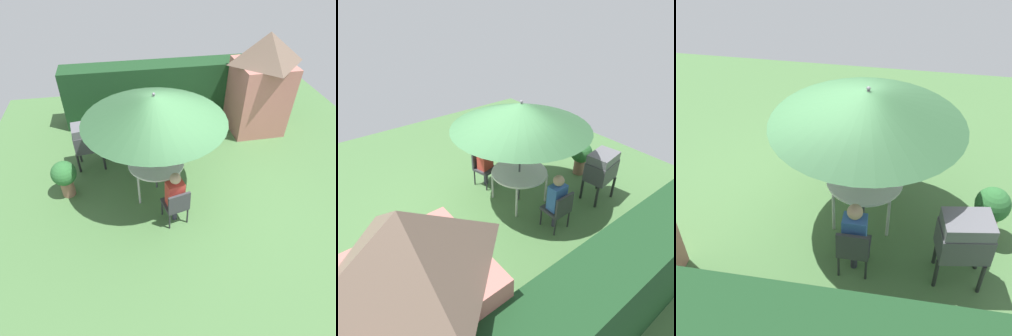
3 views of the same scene
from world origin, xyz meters
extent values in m
plane|color=#47703D|center=(0.00, 0.00, 0.00)|extent=(11.00, 11.00, 0.00)
cube|color=#193D1E|center=(0.00, 3.50, 0.87)|extent=(6.60, 0.76, 1.74)
cube|color=#B26B60|center=(2.18, 2.47, 0.99)|extent=(1.45, 1.39, 1.99)
pyramid|color=brown|center=(2.18, 2.47, 2.37)|extent=(1.54, 1.48, 0.77)
cube|color=brown|center=(2.17, 3.17, 0.77)|extent=(0.60, 0.04, 1.55)
cylinder|color=white|center=(-1.04, 0.33, 0.76)|extent=(1.25, 1.25, 0.04)
cylinder|color=beige|center=(-1.48, -0.11, 0.37)|extent=(0.05, 0.05, 0.74)
cylinder|color=beige|center=(-0.60, -0.11, 0.37)|extent=(0.05, 0.05, 0.74)
cylinder|color=beige|center=(-1.48, 0.76, 0.37)|extent=(0.05, 0.05, 0.74)
cylinder|color=beige|center=(-0.60, 0.76, 0.37)|extent=(0.05, 0.05, 0.74)
cylinder|color=#4C4C51|center=(-1.04, 0.33, 1.19)|extent=(0.04, 0.04, 2.37)
cone|color=#2D5633|center=(-1.04, 0.33, 2.11)|extent=(2.91, 2.91, 0.52)
sphere|color=#4C4C51|center=(-1.04, 0.33, 2.40)|extent=(0.06, 0.06, 0.06)
cube|color=#47474C|center=(-2.55, 1.41, 0.78)|extent=(0.77, 0.60, 0.45)
cube|color=slate|center=(-2.55, 1.41, 1.10)|extent=(0.73, 0.57, 0.20)
cylinder|color=#262628|center=(-2.86, 1.20, 0.28)|extent=(0.06, 0.06, 0.55)
cylinder|color=#262628|center=(-2.24, 1.20, 0.28)|extent=(0.06, 0.06, 0.55)
cylinder|color=#262628|center=(-2.86, 1.62, 0.28)|extent=(0.06, 0.06, 0.55)
cylinder|color=#262628|center=(-2.24, 1.62, 0.28)|extent=(0.06, 0.06, 0.55)
cube|color=#38383D|center=(-0.80, -0.68, 0.45)|extent=(0.55, 0.55, 0.06)
cube|color=#38383D|center=(-0.75, -0.89, 0.68)|extent=(0.46, 0.16, 0.45)
cylinder|color=#2C2C30|center=(-0.95, -0.92, 0.23)|extent=(0.04, 0.04, 0.45)
cylinder|color=#2C2C30|center=(-0.56, -0.83, 0.23)|extent=(0.04, 0.04, 0.45)
cylinder|color=#2C2C30|center=(-1.04, -0.54, 0.23)|extent=(0.04, 0.04, 0.45)
cylinder|color=#2C2C30|center=(-0.65, -0.44, 0.23)|extent=(0.04, 0.04, 0.45)
cube|color=#38383D|center=(-1.04, 1.47, 0.45)|extent=(0.46, 0.46, 0.06)
cube|color=#38383D|center=(-1.05, 1.68, 0.68)|extent=(0.46, 0.05, 0.45)
cylinder|color=#2C2C30|center=(-0.85, 1.67, 0.23)|extent=(0.04, 0.04, 0.45)
cylinder|color=#2C2C30|center=(-1.25, 1.67, 0.23)|extent=(0.04, 0.04, 0.45)
cylinder|color=#2C2C30|center=(-0.84, 1.27, 0.23)|extent=(0.04, 0.04, 0.45)
cylinder|color=#2C2C30|center=(-1.24, 1.27, 0.23)|extent=(0.04, 0.04, 0.45)
cylinder|color=#936651|center=(-3.07, 0.44, 0.20)|extent=(0.29, 0.29, 0.40)
sphere|color=#2D6B33|center=(-3.07, 0.44, 0.63)|extent=(0.55, 0.55, 0.55)
cube|color=#CC3D33|center=(-0.80, -0.68, 0.76)|extent=(0.39, 0.31, 0.55)
sphere|color=tan|center=(-0.80, -0.68, 1.15)|extent=(0.22, 0.22, 0.22)
cylinder|color=#383347|center=(-0.80, -0.68, 0.24)|extent=(0.10, 0.10, 0.48)
cube|color=#3866B2|center=(-1.04, 1.47, 0.76)|extent=(0.34, 0.24, 0.55)
sphere|color=tan|center=(-1.04, 1.47, 1.15)|extent=(0.22, 0.22, 0.22)
cylinder|color=#383347|center=(-1.04, 1.47, 0.24)|extent=(0.10, 0.10, 0.48)
camera|label=1|loc=(-1.62, -4.70, 4.92)|focal=31.57mm
camera|label=2|loc=(2.62, 4.51, 4.34)|focal=31.44mm
camera|label=3|loc=(-1.57, 5.45, 5.11)|focal=44.45mm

